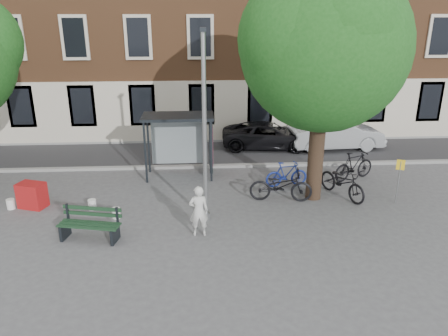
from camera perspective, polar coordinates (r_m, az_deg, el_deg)
ground at (r=14.69m, az=-2.37°, el=-6.65°), size 90.00×90.00×0.00m
road at (r=21.17m, az=-2.78°, el=1.92°), size 40.00×4.00×0.01m
curb_near at (r=19.27m, az=-2.69°, el=0.22°), size 40.00×0.25×0.12m
curb_far at (r=23.07m, az=-2.85°, el=3.60°), size 40.00×0.25×0.12m
building_row at (r=26.12m, az=-3.26°, el=20.96°), size 30.00×8.00×14.00m
lamppost at (r=13.66m, az=-2.54°, el=3.83°), size 0.28×0.35×6.11m
tree_right at (r=15.13m, az=13.18°, el=15.84°), size 5.76×5.60×8.20m
bus_shelter at (r=17.85m, az=-4.70°, el=4.81°), size 2.85×1.45×2.62m
painter at (r=13.36m, az=-3.33°, el=-5.63°), size 0.62×0.44×1.63m
bench at (r=13.90m, az=-17.09°, el=-7.20°), size 1.95×0.98×0.96m
bike_a at (r=15.91m, az=7.43°, el=-2.29°), size 2.34×1.08×1.19m
bike_b at (r=17.26m, az=8.16°, el=-0.80°), size 1.74×0.72×1.02m
bike_c at (r=16.69m, az=15.21°, el=-1.76°), size 1.69×2.37×1.18m
bike_d at (r=18.50m, az=16.62°, el=0.30°), size 2.05×1.36×1.20m
car_dark at (r=22.01m, az=5.80°, el=4.28°), size 4.78×2.56×1.28m
car_silver at (r=22.40m, az=14.43°, el=4.36°), size 4.76×1.99×1.53m
red_stand at (r=16.75m, az=-23.78°, el=-3.28°), size 1.05×0.87×0.90m
bucket_a at (r=17.04m, az=-26.09°, el=-4.24°), size 0.37×0.37×0.36m
bucket_b at (r=15.95m, az=-16.83°, el=-4.58°), size 0.37×0.37×0.36m
bucket_c at (r=15.10m, az=-13.92°, el=-5.73°), size 0.30×0.30×0.36m
notice_sign at (r=16.60m, az=21.93°, el=-0.64°), size 0.27×0.13×1.64m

